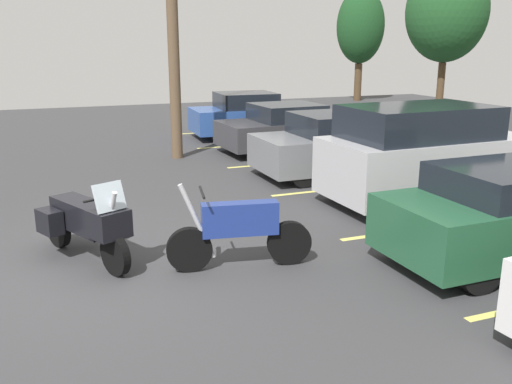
# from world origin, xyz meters

# --- Properties ---
(ground) EXTENTS (44.00, 44.00, 0.10)m
(ground) POSITION_xyz_m (0.00, 0.00, -0.05)
(ground) COLOR #38383A
(motorcycle_touring) EXTENTS (2.11, 1.28, 1.34)m
(motorcycle_touring) POSITION_xyz_m (-0.39, 0.03, 0.63)
(motorcycle_touring) COLOR black
(motorcycle_touring) RESTS_ON ground
(motorcycle_second) EXTENTS (0.66, 2.11, 1.31)m
(motorcycle_second) POSITION_xyz_m (0.66, 2.05, 0.57)
(motorcycle_second) COLOR black
(motorcycle_second) RESTS_ON ground
(parking_stripes) EXTENTS (20.86, 4.90, 0.01)m
(parking_stripes) POSITION_xyz_m (-1.28, 6.48, 0.00)
(parking_stripes) COLOR #EAE066
(parking_stripes) RESTS_ON ground
(car_blue) EXTENTS (2.08, 4.46, 1.53)m
(car_blue) POSITION_xyz_m (-10.19, 6.49, 0.73)
(car_blue) COLOR #2D519E
(car_blue) RESTS_ON ground
(car_charcoal) EXTENTS (2.15, 4.29, 1.42)m
(car_charcoal) POSITION_xyz_m (-7.28, 6.51, 0.69)
(car_charcoal) COLOR #38383D
(car_charcoal) RESTS_ON ground
(car_grey) EXTENTS (1.97, 4.23, 1.53)m
(car_grey) POSITION_xyz_m (-4.04, 6.38, 0.73)
(car_grey) COLOR slate
(car_grey) RESTS_ON ground
(car_silver) EXTENTS (2.06, 4.31, 1.99)m
(car_silver) POSITION_xyz_m (-1.25, 6.75, 0.99)
(car_silver) COLOR #B7B7BC
(car_silver) RESTS_ON ground
(tree_far_right) EXTENTS (3.45, 3.45, 6.56)m
(tree_far_right) POSITION_xyz_m (-12.30, 16.14, 4.44)
(tree_far_right) COLOR #4C3823
(tree_far_right) RESTS_ON ground
(tree_right) EXTENTS (2.61, 2.61, 6.06)m
(tree_right) POSITION_xyz_m (-19.67, 16.48, 4.02)
(tree_right) COLOR #4C3823
(tree_right) RESTS_ON ground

